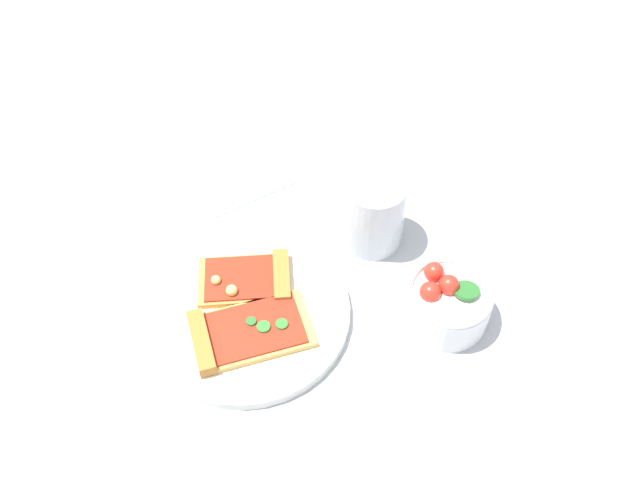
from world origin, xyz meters
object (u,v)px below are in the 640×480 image
(plate, at_px, (245,310))
(soda_glass, at_px, (373,213))
(pizza_slice_near, at_px, (251,279))
(paper_napkin, at_px, (231,166))
(pizza_slice_far, at_px, (242,333))
(salad_bowl, at_px, (447,301))

(plate, height_order, soda_glass, soda_glass)
(pizza_slice_near, relative_size, paper_napkin, 0.88)
(pizza_slice_far, height_order, salad_bowl, salad_bowl)
(plate, xyz_separation_m, soda_glass, (0.20, 0.01, 0.04))
(plate, distance_m, salad_bowl, 0.25)
(plate, distance_m, pizza_slice_far, 0.04)
(salad_bowl, xyz_separation_m, soda_glass, (0.00, 0.15, 0.02))
(soda_glass, bearing_deg, pizza_slice_near, 173.45)
(plate, distance_m, soda_glass, 0.21)
(salad_bowl, height_order, soda_glass, soda_glass)
(soda_glass, bearing_deg, plate, -177.96)
(soda_glass, relative_size, paper_napkin, 0.67)
(pizza_slice_near, bearing_deg, paper_napkin, 66.52)
(pizza_slice_near, relative_size, soda_glass, 1.32)
(paper_napkin, bearing_deg, salad_bowl, -77.26)
(pizza_slice_far, height_order, soda_glass, soda_glass)
(pizza_slice_near, bearing_deg, plate, -133.98)
(plate, bearing_deg, pizza_slice_near, 46.02)
(plate, xyz_separation_m, pizza_slice_far, (-0.02, -0.03, 0.01))
(pizza_slice_far, distance_m, salad_bowl, 0.25)
(pizza_slice_far, bearing_deg, paper_napkin, 62.45)
(pizza_slice_near, xyz_separation_m, paper_napkin, (0.09, 0.20, -0.02))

